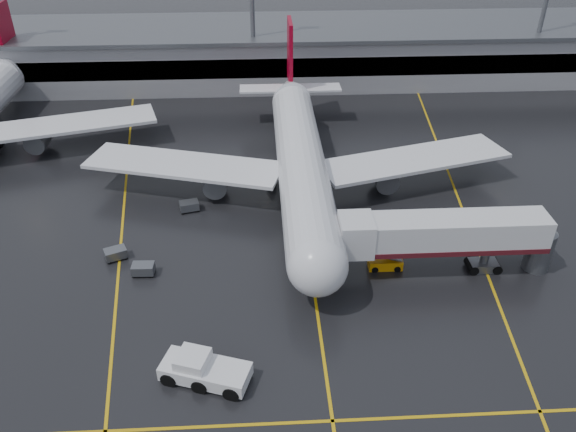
{
  "coord_description": "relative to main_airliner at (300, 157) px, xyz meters",
  "views": [
    {
      "loc": [
        -4.46,
        -47.32,
        33.45
      ],
      "look_at": [
        -2.0,
        -2.0,
        4.0
      ],
      "focal_mm": 35.83,
      "sensor_mm": 36.0,
      "label": 1
    }
  ],
  "objects": [
    {
      "name": "ground",
      "position": [
        0.0,
        -9.7,
        -4.21
      ],
      "size": [
        220.0,
        220.0,
        0.0
      ],
      "primitive_type": "plane",
      "color": "black",
      "rests_on": "ground"
    },
    {
      "name": "apron_line_centre",
      "position": [
        0.0,
        -9.7,
        -4.2
      ],
      "size": [
        0.25,
        90.0,
        0.02
      ],
      "primitive_type": "cube",
      "color": "gold",
      "rests_on": "ground"
    },
    {
      "name": "apron_line_stop",
      "position": [
        0.0,
        -31.7,
        -4.2
      ],
      "size": [
        60.0,
        0.25,
        0.02
      ],
      "primitive_type": "cube",
      "color": "gold",
      "rests_on": "ground"
    },
    {
      "name": "apron_line_left",
      "position": [
        -20.0,
        0.3,
        -4.2
      ],
      "size": [
        9.99,
        69.35,
        0.02
      ],
      "primitive_type": "cube",
      "rotation": [
        0.0,
        0.0,
        0.14
      ],
      "color": "gold",
      "rests_on": "ground"
    },
    {
      "name": "apron_line_right",
      "position": [
        18.0,
        0.3,
        -4.2
      ],
      "size": [
        7.57,
        69.64,
        0.02
      ],
      "primitive_type": "cube",
      "rotation": [
        0.0,
        0.0,
        -0.1
      ],
      "color": "gold",
      "rests_on": "ground"
    },
    {
      "name": "terminal",
      "position": [
        0.0,
        38.23,
        0.11
      ],
      "size": [
        122.0,
        19.0,
        8.6
      ],
      "color": "gray",
      "rests_on": "ground"
    },
    {
      "name": "main_airliner",
      "position": [
        0.0,
        0.0,
        0.0
      ],
      "size": [
        48.8,
        45.6,
        14.1
      ],
      "color": "silver",
      "rests_on": "ground"
    },
    {
      "name": "jet_bridge",
      "position": [
        11.87,
        -15.7,
        -0.28
      ],
      "size": [
        19.9,
        3.4,
        6.05
      ],
      "color": "silver",
      "rests_on": "ground"
    },
    {
      "name": "pushback_tractor",
      "position": [
        -9.13,
        -27.45,
        -3.28
      ],
      "size": [
        7.04,
        4.59,
        2.34
      ],
      "color": "white",
      "rests_on": "ground"
    },
    {
      "name": "belt_loader",
      "position": [
        6.94,
        -14.93,
        -3.72
      ],
      "size": [
        3.16,
        1.51,
        1.99
      ],
      "color": "orange",
      "rests_on": "ground"
    },
    {
      "name": "baggage_cart_a",
      "position": [
        -15.52,
        -14.71,
        -3.58
      ],
      "size": [
        2.04,
        1.36,
        1.12
      ],
      "color": "#595B60",
      "rests_on": "ground"
    },
    {
      "name": "baggage_cart_b",
      "position": [
        -18.53,
        -12.17,
        -3.58
      ],
      "size": [
        2.35,
        2.0,
        1.12
      ],
      "color": "#595B60",
      "rests_on": "ground"
    },
    {
      "name": "baggage_cart_c",
      "position": [
        -12.28,
        -3.88,
        -3.58
      ],
      "size": [
        2.26,
        1.75,
        1.12
      ],
      "color": "#595B60",
      "rests_on": "ground"
    }
  ]
}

